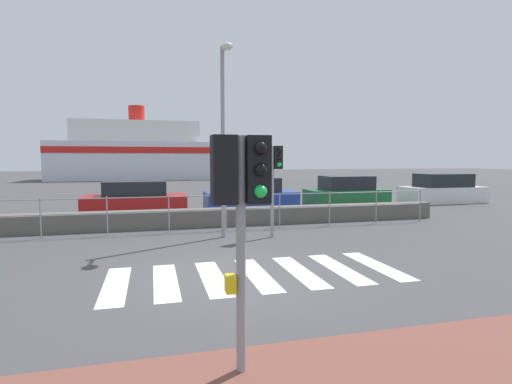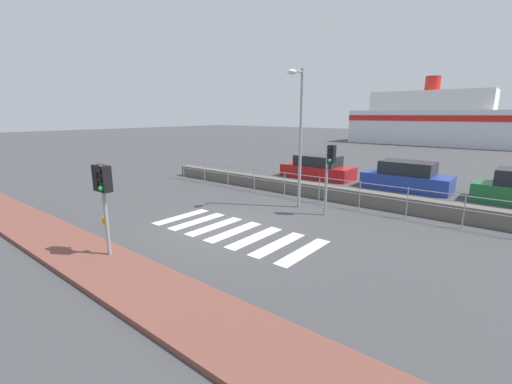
{
  "view_description": "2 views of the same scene",
  "coord_description": "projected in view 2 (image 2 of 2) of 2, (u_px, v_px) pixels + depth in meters",
  "views": [
    {
      "loc": [
        -1.42,
        -7.6,
        2.31
      ],
      "look_at": [
        1.1,
        2.0,
        1.5
      ],
      "focal_mm": 28.0,
      "sensor_mm": 36.0,
      "label": 1
    },
    {
      "loc": [
        7.96,
        -7.92,
        3.82
      ],
      "look_at": [
        0.73,
        1.0,
        1.2
      ],
      "focal_mm": 24.0,
      "sensor_mm": 36.0,
      "label": 2
    }
  ],
  "objects": [
    {
      "name": "parked_car_blue",
      "position": [
        407.0,
        177.0,
        17.69
      ],
      "size": [
        4.25,
        1.9,
        1.46
      ],
      "color": "#233D9E",
      "rests_on": "ground_plane"
    },
    {
      "name": "streetlamp",
      "position": [
        299.0,
        123.0,
        13.47
      ],
      "size": [
        0.32,
        1.01,
        5.55
      ],
      "color": "gray",
      "rests_on": "ground_plane"
    },
    {
      "name": "traffic_light_near",
      "position": [
        103.0,
        187.0,
        8.83
      ],
      "size": [
        0.58,
        0.41,
        2.55
      ],
      "color": "gray",
      "rests_on": "ground_plane"
    },
    {
      "name": "sidewalk_brick",
      "position": [
        106.0,
        267.0,
        8.62
      ],
      "size": [
        24.0,
        1.8,
        0.12
      ],
      "color": "brown",
      "rests_on": "ground_plane"
    },
    {
      "name": "parked_car_red",
      "position": [
        318.0,
        168.0,
        20.89
      ],
      "size": [
        4.36,
        1.8,
        1.37
      ],
      "color": "#B21919",
      "rests_on": "ground_plane"
    },
    {
      "name": "ferry_boat",
      "position": [
        449.0,
        122.0,
        42.36
      ],
      "size": [
        24.74,
        6.47,
        8.43
      ],
      "color": "silver",
      "rests_on": "ground_plane"
    },
    {
      "name": "seawall",
      "position": [
        311.0,
        190.0,
        16.25
      ],
      "size": [
        18.37,
        0.55,
        0.62
      ],
      "color": "#605B54",
      "rests_on": "ground_plane"
    },
    {
      "name": "crosswalk",
      "position": [
        234.0,
        232.0,
        11.37
      ],
      "size": [
        5.85,
        2.4,
        0.01
      ],
      "color": "silver",
      "rests_on": "ground_plane"
    },
    {
      "name": "harbor_fence",
      "position": [
        301.0,
        183.0,
        15.48
      ],
      "size": [
        16.57,
        0.04,
        1.2
      ],
      "color": "gray",
      "rests_on": "ground_plane"
    },
    {
      "name": "ground_plane",
      "position": [
        221.0,
        228.0,
        11.74
      ],
      "size": [
        160.0,
        160.0,
        0.0
      ],
      "primitive_type": "plane",
      "color": "#424244"
    },
    {
      "name": "traffic_light_far",
      "position": [
        329.0,
        164.0,
        12.74
      ],
      "size": [
        0.34,
        0.32,
        2.71
      ],
      "color": "gray",
      "rests_on": "ground_plane"
    }
  ]
}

